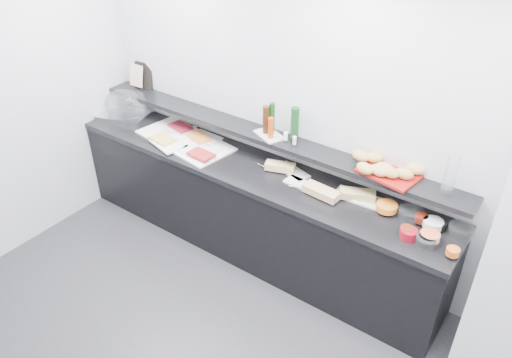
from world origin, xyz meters
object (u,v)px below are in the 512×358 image
Objects in this scene: framed_print at (144,76)px; condiment_tray at (269,135)px; sandwich_plate_mid at (303,184)px; carafe at (450,176)px; cloche_base at (124,115)px; bread_tray at (389,173)px.

condiment_tray is at bearing -13.31° from framed_print.
sandwich_plate_mid is 1.13m from carafe.
framed_print is (0.08, 0.25, 0.36)m from cloche_base.
cloche_base is at bearing -178.00° from sandwich_plate_mid.
sandwich_plate_mid is 0.72× the size of bread_tray.
cloche_base is at bearing -117.72° from framed_print.
bread_tray is at bearing -14.92° from cloche_base.
framed_print is at bearing -172.85° from bread_tray.
cloche_base is 0.45m from framed_print.
carafe reaches higher than bread_tray.
sandwich_plate_mid is at bearing -155.85° from bread_tray.
carafe is at bearing -11.29° from framed_print.
framed_print is 0.62× the size of bread_tray.
bread_tray is 0.45m from carafe.
condiment_tray is at bearing -179.60° from carafe.
cloche_base is 1.90× the size of framed_print.
framed_print is 3.09m from carafe.
carafe is (1.05, 0.16, 0.39)m from sandwich_plate_mid.
sandwich_plate_mid is at bearing -171.17° from carafe.
carafe reaches higher than condiment_tray.
cloche_base is 1.18× the size of bread_tray.
condiment_tray is (1.60, -0.11, -0.12)m from framed_print.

